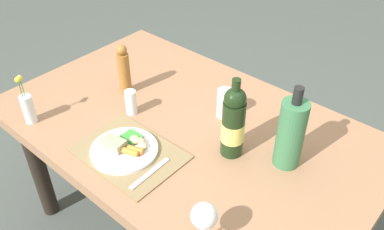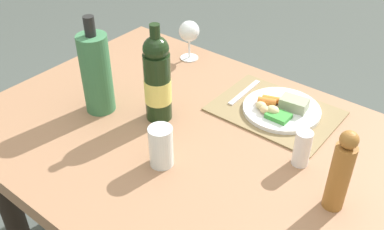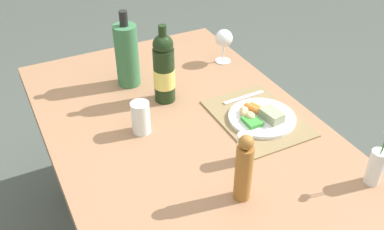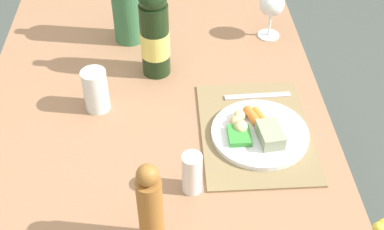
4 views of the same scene
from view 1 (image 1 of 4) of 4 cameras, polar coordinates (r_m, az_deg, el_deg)
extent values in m
cube|color=#976C4D|center=(1.65, -0.89, -2.01)|extent=(1.52, 0.94, 0.05)
cylinder|color=black|center=(2.14, -20.79, -6.64)|extent=(0.08, 0.08, 0.66)
cylinder|color=black|center=(2.44, -6.55, 2.01)|extent=(0.08, 0.08, 0.66)
cylinder|color=black|center=(1.93, 21.97, -13.02)|extent=(0.08, 0.08, 0.66)
cube|color=olive|center=(1.51, -8.75, -5.28)|extent=(0.39, 0.28, 0.01)
cylinder|color=white|center=(1.52, -9.47, -4.85)|extent=(0.25, 0.25, 0.01)
cube|color=gray|center=(1.51, -10.87, -3.97)|extent=(0.09, 0.06, 0.04)
cylinder|color=orange|center=(1.48, -8.76, -5.09)|extent=(0.07, 0.05, 0.02)
cylinder|color=orange|center=(1.48, -7.90, -4.84)|extent=(0.06, 0.04, 0.02)
ellipsoid|color=#C7BE81|center=(1.52, -7.99, -3.43)|extent=(0.04, 0.04, 0.03)
ellipsoid|color=tan|center=(1.51, -7.17, -3.65)|extent=(0.04, 0.03, 0.02)
ellipsoid|color=#CDBB85|center=(1.49, -6.93, -4.26)|extent=(0.04, 0.03, 0.02)
cube|color=green|center=(1.54, -8.42, -3.11)|extent=(0.07, 0.06, 0.01)
cube|color=silver|center=(1.42, -5.92, -8.10)|extent=(0.02, 0.18, 0.00)
cylinder|color=white|center=(1.68, -8.54, 1.77)|extent=(0.05, 0.05, 0.11)
cylinder|color=black|center=(1.44, 5.73, -1.91)|extent=(0.08, 0.08, 0.22)
sphere|color=black|center=(1.36, 6.06, 2.28)|extent=(0.08, 0.08, 0.08)
cylinder|color=black|center=(1.34, 6.17, 3.71)|extent=(0.03, 0.03, 0.07)
cylinder|color=#E4D465|center=(1.45, 5.71, -2.25)|extent=(0.08, 0.08, 0.08)
cylinder|color=#9A632A|center=(1.79, -9.42, 5.75)|extent=(0.05, 0.05, 0.19)
sphere|color=#9A632A|center=(1.73, -9.80, 8.96)|extent=(0.04, 0.04, 0.04)
cylinder|color=#377046|center=(1.42, 13.62, -2.64)|extent=(0.09, 0.09, 0.26)
cylinder|color=black|center=(1.33, 14.61, 2.64)|extent=(0.03, 0.03, 0.06)
cylinder|color=silver|center=(1.65, 4.63, 1.65)|extent=(0.07, 0.07, 0.12)
cylinder|color=silver|center=(1.66, 4.59, 0.98)|extent=(0.06, 0.06, 0.07)
cylinder|color=silver|center=(1.73, -21.91, 0.78)|extent=(0.05, 0.05, 0.12)
cylinder|color=#3F7233|center=(1.72, -22.19, 1.99)|extent=(0.00, 0.00, 0.20)
sphere|color=gold|center=(1.67, -22.99, 4.81)|extent=(0.02, 0.02, 0.02)
cylinder|color=#3F7233|center=(1.71, -22.41, 1.73)|extent=(0.00, 0.00, 0.20)
sphere|color=yellow|center=(1.66, -23.22, 4.55)|extent=(0.02, 0.02, 0.02)
sphere|color=white|center=(1.16, 1.72, -13.91)|extent=(0.08, 0.08, 0.08)
camera|label=2|loc=(2.25, 2.66, 32.28)|focal=40.93mm
camera|label=3|loc=(2.48, -14.58, 35.33)|focal=41.39mm
camera|label=4|loc=(2.03, -26.95, 31.25)|focal=47.46mm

